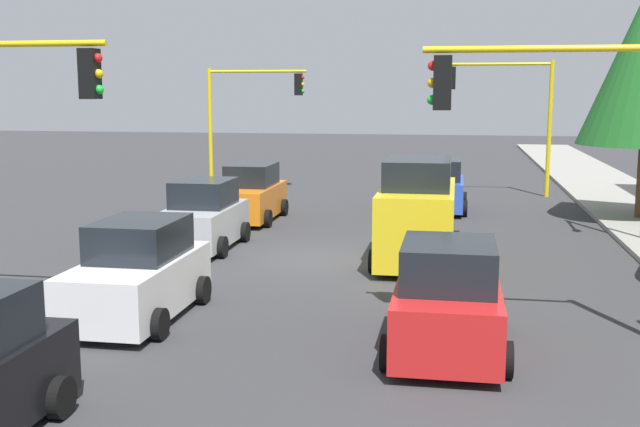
{
  "coord_description": "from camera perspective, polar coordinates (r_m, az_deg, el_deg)",
  "views": [
    {
      "loc": [
        20.09,
        3.63,
        4.53
      ],
      "look_at": [
        -0.39,
        0.01,
        1.2
      ],
      "focal_mm": 43.37,
      "sensor_mm": 36.0,
      "label": 1
    }
  ],
  "objects": [
    {
      "name": "car_orange",
      "position": [
        27.16,
        -5.12,
        1.37
      ],
      "size": [
        4.04,
        2.03,
        1.98
      ],
      "color": "orange",
      "rests_on": "ground"
    },
    {
      "name": "car_white",
      "position": [
        15.9,
        -13.27,
        -4.36
      ],
      "size": [
        4.0,
        2.07,
        1.98
      ],
      "color": "white",
      "rests_on": "ground"
    },
    {
      "name": "traffic_signal_far_right",
      "position": [
        35.34,
        -5.3,
        8.05
      ],
      "size": [
        0.36,
        4.59,
        5.51
      ],
      "color": "yellow",
      "rests_on": "ground"
    },
    {
      "name": "traffic_signal_far_left",
      "position": [
        34.16,
        13.65,
        8.08
      ],
      "size": [
        0.36,
        4.59,
        5.77
      ],
      "color": "yellow",
      "rests_on": "ground"
    },
    {
      "name": "car_red",
      "position": [
        13.7,
        9.41,
        -6.41
      ],
      "size": [
        3.81,
        2.1,
        1.98
      ],
      "color": "red",
      "rests_on": "ground"
    },
    {
      "name": "delivery_van_yellow",
      "position": [
        20.57,
        7.21,
        -0.06
      ],
      "size": [
        4.8,
        2.22,
        2.77
      ],
      "color": "yellow",
      "rests_on": "ground"
    },
    {
      "name": "car_silver",
      "position": [
        22.52,
        -8.63,
        -0.29
      ],
      "size": [
        3.73,
        2.07,
        1.98
      ],
      "color": "#B2B5BA",
      "rests_on": "ground"
    },
    {
      "name": "ground_plane",
      "position": [
        20.91,
        -0.22,
        -3.42
      ],
      "size": [
        120.0,
        120.0,
        0.0
      ],
      "primitive_type": "plane",
      "color": "#353538"
    },
    {
      "name": "car_blue",
      "position": [
        29.43,
        8.77,
        1.9
      ],
      "size": [
        3.76,
        2.11,
        1.98
      ],
      "color": "blue",
      "rests_on": "ground"
    },
    {
      "name": "traffic_signal_near_left",
      "position": [
        14.25,
        18.24,
        5.81
      ],
      "size": [
        0.36,
        4.59,
        5.39
      ],
      "color": "yellow",
      "rests_on": "ground"
    }
  ]
}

